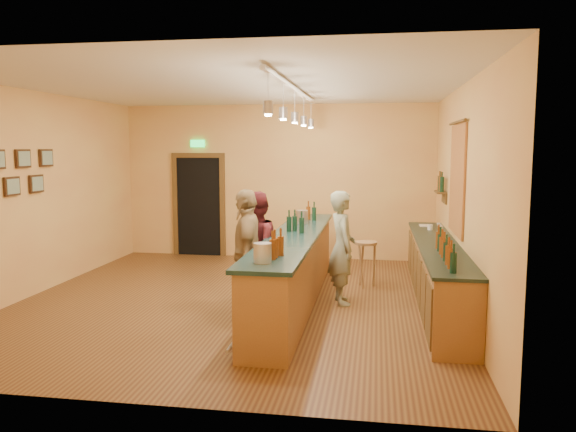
% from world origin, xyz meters
% --- Properties ---
extents(floor, '(7.00, 7.00, 0.00)m').
position_xyz_m(floor, '(0.00, 0.00, 0.00)').
color(floor, '#4F2916').
rests_on(floor, ground).
extents(ceiling, '(6.50, 7.00, 0.02)m').
position_xyz_m(ceiling, '(0.00, 0.00, 3.20)').
color(ceiling, silver).
rests_on(ceiling, wall_back).
extents(wall_back, '(6.50, 0.02, 3.20)m').
position_xyz_m(wall_back, '(0.00, 3.50, 1.60)').
color(wall_back, '#D48B4F').
rests_on(wall_back, floor).
extents(wall_front, '(6.50, 0.02, 3.20)m').
position_xyz_m(wall_front, '(0.00, -3.50, 1.60)').
color(wall_front, '#D48B4F').
rests_on(wall_front, floor).
extents(wall_left, '(0.02, 7.00, 3.20)m').
position_xyz_m(wall_left, '(-3.25, 0.00, 1.60)').
color(wall_left, '#D48B4F').
rests_on(wall_left, floor).
extents(wall_right, '(0.02, 7.00, 3.20)m').
position_xyz_m(wall_right, '(3.25, 0.00, 1.60)').
color(wall_right, '#D48B4F').
rests_on(wall_right, floor).
extents(doorway, '(1.15, 0.09, 2.48)m').
position_xyz_m(doorway, '(-1.70, 3.47, 1.13)').
color(doorway, black).
rests_on(doorway, wall_back).
extents(tapestry, '(0.03, 1.40, 1.60)m').
position_xyz_m(tapestry, '(3.23, 0.40, 1.85)').
color(tapestry, maroon).
rests_on(tapestry, wall_right).
extents(bottle_shelf, '(0.17, 0.55, 0.54)m').
position_xyz_m(bottle_shelf, '(3.17, 1.90, 1.67)').
color(bottle_shelf, '#462E15').
rests_on(bottle_shelf, wall_right).
extents(picture_grid, '(0.06, 2.20, 0.70)m').
position_xyz_m(picture_grid, '(-3.21, -0.75, 1.95)').
color(picture_grid, '#382111').
rests_on(picture_grid, wall_left).
extents(back_counter, '(0.60, 4.55, 1.27)m').
position_xyz_m(back_counter, '(2.97, 0.18, 0.49)').
color(back_counter, brown).
rests_on(back_counter, floor).
extents(tasting_bar, '(0.74, 5.10, 1.38)m').
position_xyz_m(tasting_bar, '(0.89, -0.00, 0.61)').
color(tasting_bar, brown).
rests_on(tasting_bar, floor).
extents(pendant_track, '(0.11, 4.60, 0.50)m').
position_xyz_m(pendant_track, '(0.89, -0.00, 2.98)').
color(pendant_track, silver).
rests_on(pendant_track, ceiling).
extents(bartender, '(0.55, 0.70, 1.69)m').
position_xyz_m(bartender, '(1.58, 0.14, 0.84)').
color(bartender, gray).
rests_on(bartender, floor).
extents(customer_a, '(0.68, 0.85, 1.69)m').
position_xyz_m(customer_a, '(0.34, -0.24, 0.84)').
color(customer_a, '#59191E').
rests_on(customer_a, floor).
extents(customer_b, '(0.62, 1.10, 1.76)m').
position_xyz_m(customer_b, '(0.34, -0.73, 0.88)').
color(customer_b, '#997A51').
rests_on(customer_b, floor).
extents(bar_stool, '(0.37, 0.37, 0.76)m').
position_xyz_m(bar_stool, '(1.91, 1.21, 0.62)').
color(bar_stool, olive).
rests_on(bar_stool, floor).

